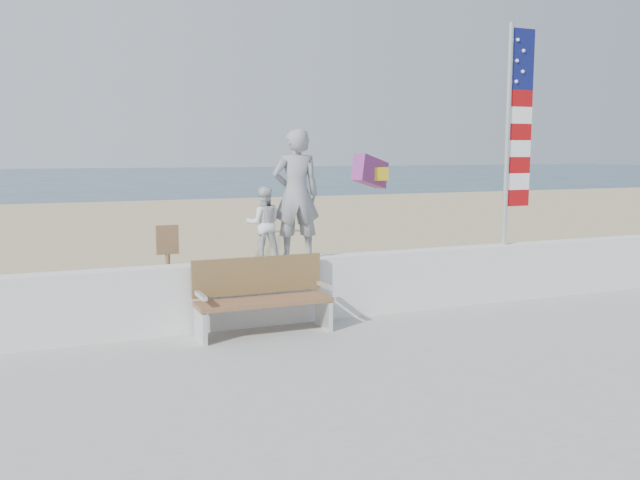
# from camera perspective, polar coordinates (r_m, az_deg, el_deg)

# --- Properties ---
(ground) EXTENTS (220.00, 220.00, 0.00)m
(ground) POSITION_cam_1_polar(r_m,az_deg,el_deg) (8.10, 3.69, -11.12)
(ground) COLOR #294053
(ground) RESTS_ON ground
(sand) EXTENTS (90.00, 40.00, 0.08)m
(sand) POSITION_cam_1_polar(r_m,az_deg,el_deg) (16.44, -10.41, -1.58)
(sand) COLOR tan
(sand) RESTS_ON ground
(seawall) EXTENTS (30.00, 0.35, 0.90)m
(seawall) POSITION_cam_1_polar(r_m,az_deg,el_deg) (9.71, -1.55, -4.13)
(seawall) COLOR silver
(seawall) RESTS_ON boardwalk
(adult) EXTENTS (0.72, 0.53, 1.82)m
(adult) POSITION_cam_1_polar(r_m,az_deg,el_deg) (9.51, -2.03, 3.88)
(adult) COLOR gray
(adult) RESTS_ON seawall
(child) EXTENTS (0.56, 0.48, 1.03)m
(child) POSITION_cam_1_polar(r_m,az_deg,el_deg) (9.38, -4.77, 1.38)
(child) COLOR silver
(child) RESTS_ON seawall
(bench) EXTENTS (1.80, 0.57, 1.00)m
(bench) POSITION_cam_1_polar(r_m,az_deg,el_deg) (9.04, -4.92, -4.65)
(bench) COLOR #8C5F3D
(bench) RESTS_ON boardwalk
(flag) EXTENTS (0.50, 0.08, 3.50)m
(flag) POSITION_cam_1_polar(r_m,az_deg,el_deg) (11.36, 16.05, 9.24)
(flag) COLOR silver
(flag) RESTS_ON seawall
(parafoil_kite) EXTENTS (0.98, 0.74, 0.68)m
(parafoil_kite) POSITION_cam_1_polar(r_m,az_deg,el_deg) (13.01, 4.35, 5.76)
(parafoil_kite) COLOR red
(parafoil_kite) RESTS_ON ground
(sign) EXTENTS (0.32, 0.07, 1.46)m
(sign) POSITION_cam_1_polar(r_m,az_deg,el_deg) (9.98, -12.68, -2.17)
(sign) COLOR brown
(sign) RESTS_ON sand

